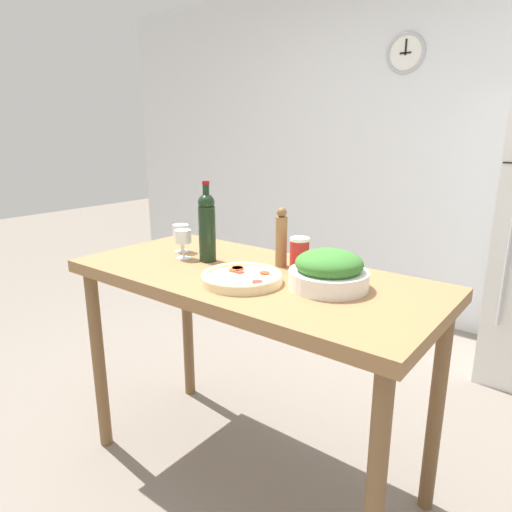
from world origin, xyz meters
name	(u,v)px	position (x,y,z in m)	size (l,w,h in m)	color
ground_plane	(251,471)	(0.00, 0.00, 0.00)	(14.00, 14.00, 0.00)	slate
wall_back	(435,151)	(0.00, 2.14, 1.30)	(6.40, 0.08, 2.60)	silver
prep_counter	(251,299)	(0.00, 0.00, 0.80)	(1.45, 0.67, 0.91)	olive
wine_bottle	(207,226)	(-0.25, 0.02, 1.06)	(0.07, 0.07, 0.33)	black
wine_glass_near	(183,238)	(-0.35, -0.02, 1.00)	(0.07, 0.07, 0.12)	silver
wine_glass_far	(181,232)	(-0.45, 0.06, 1.00)	(0.07, 0.07, 0.12)	silver
pepper_mill	(281,238)	(0.04, 0.15, 1.03)	(0.05, 0.05, 0.24)	olive
salad_bowl	(329,271)	(0.32, 0.03, 0.97)	(0.28, 0.28, 0.14)	white
homemade_pizza	(242,277)	(0.05, -0.11, 0.93)	(0.29, 0.29, 0.04)	beige
salt_canister	(299,255)	(0.14, 0.13, 0.98)	(0.08, 0.08, 0.13)	#B2231E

